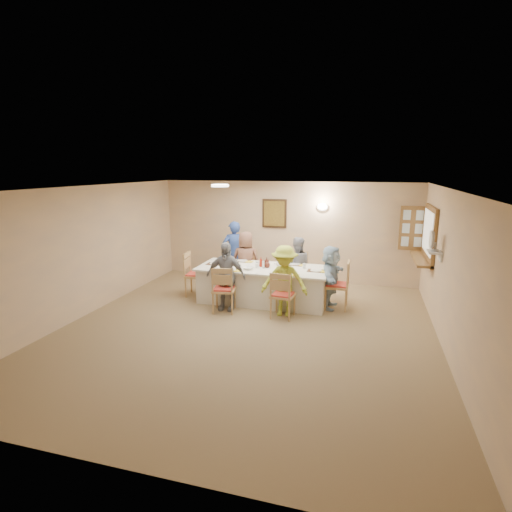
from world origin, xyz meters
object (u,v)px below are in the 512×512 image
(chair_front_right, at_px, (283,294))
(condiment_ketchup, at_px, (261,262))
(diner_right_end, at_px, (331,277))
(caregiver, at_px, (234,253))
(desk_fan, at_px, (433,243))
(serving_hatch, at_px, (429,234))
(chair_back_right, at_px, (297,273))
(diner_back_right, at_px, (297,266))
(chair_back_left, at_px, (247,270))
(chair_right_end, at_px, (337,284))
(diner_front_left, at_px, (226,276))
(chair_front_left, at_px, (224,289))
(diner_back_left, at_px, (246,261))
(chair_left_end, at_px, (197,274))
(diner_front_right, at_px, (284,281))
(dining_table, at_px, (263,284))

(chair_front_right, distance_m, condiment_ketchup, 1.15)
(diner_right_end, xyz_separation_m, caregiver, (-2.47, 1.15, 0.13))
(desk_fan, distance_m, chair_front_right, 2.83)
(serving_hatch, height_order, desk_fan, serving_hatch)
(chair_back_right, distance_m, diner_right_end, 1.16)
(diner_back_right, bearing_deg, chair_back_left, -15.50)
(desk_fan, height_order, chair_right_end, desk_fan)
(diner_front_left, bearing_deg, desk_fan, 0.26)
(chair_back_left, bearing_deg, chair_back_right, -7.54)
(chair_front_left, xyz_separation_m, diner_back_left, (0.00, 1.48, 0.23))
(chair_front_right, bearing_deg, diner_back_left, -46.11)
(chair_left_end, distance_m, caregiver, 1.29)
(diner_back_right, bearing_deg, chair_back_right, -99.79)
(chair_back_left, bearing_deg, serving_hatch, -7.97)
(chair_back_left, bearing_deg, condiment_ketchup, -62.12)
(chair_left_end, height_order, diner_front_right, diner_front_right)
(chair_front_right, relative_size, condiment_ketchup, 4.46)
(serving_hatch, distance_m, diner_back_left, 4.00)
(dining_table, xyz_separation_m, caregiver, (-1.05, 1.15, 0.40))
(desk_fan, bearing_deg, chair_back_left, 160.07)
(chair_back_right, height_order, chair_front_left, chair_front_left)
(desk_fan, relative_size, chair_front_left, 0.32)
(desk_fan, xyz_separation_m, chair_front_right, (-2.60, -0.22, -1.09))
(chair_right_end, distance_m, condiment_ketchup, 1.65)
(diner_right_end, bearing_deg, diner_back_right, 54.00)
(chair_back_left, distance_m, chair_left_end, 1.24)
(diner_back_left, bearing_deg, serving_hatch, 177.38)
(condiment_ketchup, bearing_deg, caregiver, 131.78)
(dining_table, xyz_separation_m, diner_back_right, (0.60, 0.68, 0.28))
(chair_left_end, height_order, condiment_ketchup, chair_left_end)
(chair_front_left, relative_size, diner_back_left, 0.68)
(chair_front_right, height_order, diner_back_right, diner_back_right)
(diner_front_right, bearing_deg, condiment_ketchup, 128.60)
(diner_back_right, height_order, diner_front_left, diner_front_left)
(dining_table, relative_size, diner_front_right, 1.99)
(chair_front_left, xyz_separation_m, chair_right_end, (2.15, 0.80, 0.03))
(diner_front_left, bearing_deg, chair_front_right, -6.97)
(diner_front_left, distance_m, condiment_ketchup, 0.92)
(serving_hatch, distance_m, diner_back_right, 2.84)
(serving_hatch, height_order, diner_back_right, serving_hatch)
(diner_back_left, bearing_deg, chair_back_left, -93.95)
(dining_table, relative_size, chair_left_end, 2.78)
(desk_fan, height_order, caregiver, desk_fan)
(chair_back_left, bearing_deg, diner_front_right, -58.51)
(condiment_ketchup, bearing_deg, diner_back_right, 43.65)
(diner_back_right, bearing_deg, serving_hatch, 172.12)
(chair_back_right, height_order, diner_front_left, diner_front_left)
(diner_right_end, bearing_deg, serving_hatch, -64.18)
(chair_back_left, height_order, diner_back_right, diner_back_right)
(chair_left_end, relative_size, diner_front_left, 0.71)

